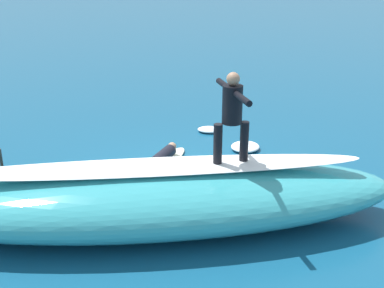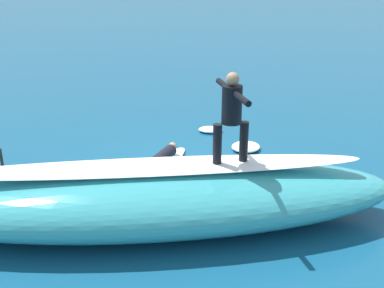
# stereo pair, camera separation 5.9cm
# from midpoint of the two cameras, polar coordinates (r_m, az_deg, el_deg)

# --- Properties ---
(ground_plane) EXTENTS (120.00, 120.00, 0.00)m
(ground_plane) POSITION_cam_midpoint_polar(r_m,az_deg,el_deg) (10.80, -2.21, -3.99)
(ground_plane) COLOR #145175
(wave_crest) EXTENTS (9.13, 2.83, 1.15)m
(wave_crest) POSITION_cam_midpoint_polar(r_m,az_deg,el_deg) (8.70, -4.91, -6.46)
(wave_crest) COLOR teal
(wave_crest) RESTS_ON ground_plane
(wave_foam_lip) EXTENTS (7.70, 1.22, 0.08)m
(wave_foam_lip) POSITION_cam_midpoint_polar(r_m,az_deg,el_deg) (8.43, -5.04, -2.75)
(wave_foam_lip) COLOR white
(wave_foam_lip) RESTS_ON wave_crest
(surfboard_riding) EXTENTS (1.91, 0.65, 0.07)m
(surfboard_riding) POSITION_cam_midpoint_polar(r_m,az_deg,el_deg) (8.56, 4.43, -2.37)
(surfboard_riding) COLOR silver
(surfboard_riding) RESTS_ON wave_crest
(surfer_riding) EXTENTS (0.65, 1.55, 1.64)m
(surfer_riding) POSITION_cam_midpoint_polar(r_m,az_deg,el_deg) (8.22, 4.63, 3.93)
(surfer_riding) COLOR black
(surfer_riding) RESTS_ON surfboard_riding
(surfboard_paddling) EXTENTS (1.63, 2.20, 0.09)m
(surfboard_paddling) POSITION_cam_midpoint_polar(r_m,az_deg,el_deg) (11.38, -3.63, -2.40)
(surfboard_paddling) COLOR #EAE5C6
(surfboard_paddling) RESTS_ON ground_plane
(surfer_paddling) EXTENTS (1.10, 1.59, 0.32)m
(surfer_paddling) POSITION_cam_midpoint_polar(r_m,az_deg,el_deg) (11.20, -3.95, -1.79)
(surfer_paddling) COLOR black
(surfer_paddling) RESTS_ON surfboard_paddling
(buoy_marker) EXTENTS (0.60, 0.60, 1.02)m
(buoy_marker) POSITION_cam_midpoint_polar(r_m,az_deg,el_deg) (10.68, -21.73, -4.13)
(buoy_marker) COLOR orange
(buoy_marker) RESTS_ON ground_plane
(foam_patch_near) EXTENTS (1.00, 0.90, 0.11)m
(foam_patch_near) POSITION_cam_midpoint_polar(r_m,az_deg,el_deg) (9.78, -11.78, -6.96)
(foam_patch_near) COLOR white
(foam_patch_near) RESTS_ON ground_plane
(foam_patch_mid) EXTENTS (1.05, 1.06, 0.17)m
(foam_patch_mid) POSITION_cam_midpoint_polar(r_m,az_deg,el_deg) (12.36, 6.27, -0.32)
(foam_patch_mid) COLOR white
(foam_patch_mid) RESTS_ON ground_plane
(foam_patch_far) EXTENTS (0.79, 0.65, 0.14)m
(foam_patch_far) POSITION_cam_midpoint_polar(r_m,az_deg,el_deg) (13.57, 2.00, 1.75)
(foam_patch_far) COLOR white
(foam_patch_far) RESTS_ON ground_plane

